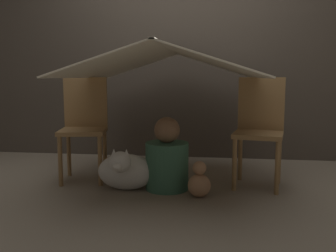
% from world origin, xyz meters
% --- Properties ---
extents(ground_plane, '(8.80, 8.80, 0.00)m').
position_xyz_m(ground_plane, '(0.00, 0.00, 0.00)').
color(ground_plane, gray).
extents(wall_back, '(7.00, 0.05, 2.50)m').
position_xyz_m(wall_back, '(0.00, 1.15, 1.25)').
color(wall_back, '#4C4238').
rests_on(wall_back, ground_plane).
extents(chair_left, '(0.44, 0.44, 0.89)m').
position_xyz_m(chair_left, '(-0.75, 0.13, 0.49)').
color(chair_left, olive).
rests_on(chair_left, ground_plane).
extents(chair_right, '(0.45, 0.45, 0.89)m').
position_xyz_m(chair_right, '(0.75, 0.13, 0.49)').
color(chair_right, olive).
rests_on(chair_right, ground_plane).
extents(sheet_canopy, '(1.47, 1.58, 0.25)m').
position_xyz_m(sheet_canopy, '(0.00, 0.06, 1.01)').
color(sheet_canopy, silver).
extents(person_front, '(0.34, 0.34, 0.58)m').
position_xyz_m(person_front, '(0.01, -0.09, 0.24)').
color(person_front, '#38664C').
rests_on(person_front, ground_plane).
extents(dog, '(0.45, 0.39, 0.36)m').
position_xyz_m(dog, '(-0.31, -0.17, 0.16)').
color(dog, silver).
rests_on(dog, ground_plane).
extents(plush_toy, '(0.17, 0.17, 0.27)m').
position_xyz_m(plush_toy, '(0.28, -0.26, 0.11)').
color(plush_toy, tan).
rests_on(plush_toy, ground_plane).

